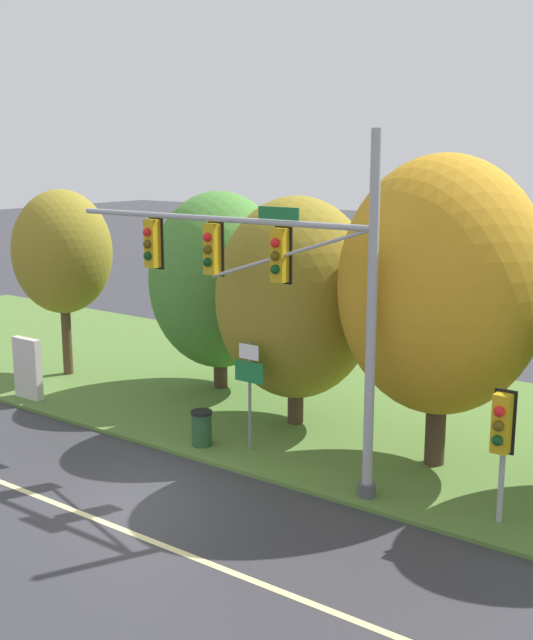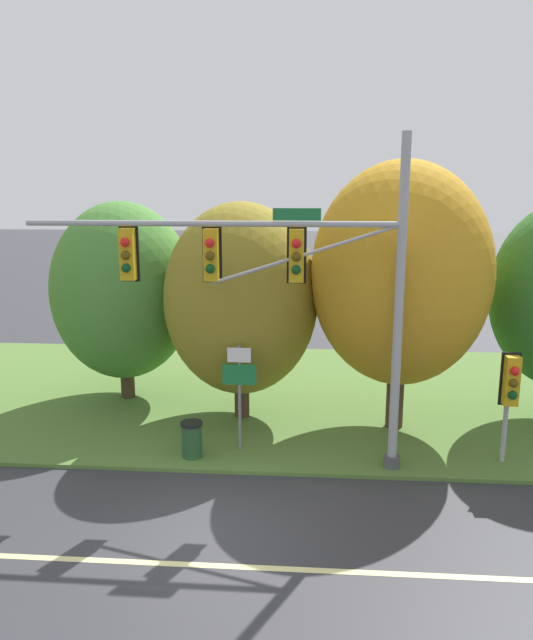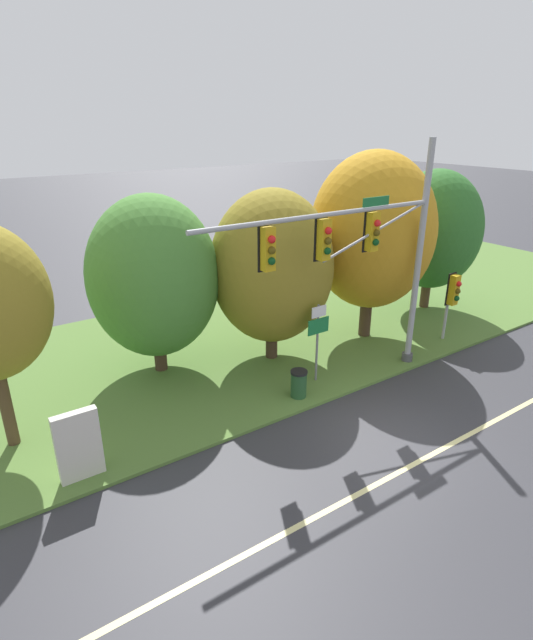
# 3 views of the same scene
# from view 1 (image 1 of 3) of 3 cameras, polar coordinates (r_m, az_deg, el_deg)

# --- Properties ---
(ground_plane) EXTENTS (160.00, 160.00, 0.00)m
(ground_plane) POSITION_cam_1_polar(r_m,az_deg,el_deg) (18.47, -9.09, -12.54)
(ground_plane) COLOR #333338
(lane_stripe) EXTENTS (36.00, 0.16, 0.01)m
(lane_stripe) POSITION_cam_1_polar(r_m,az_deg,el_deg) (17.74, -11.93, -13.72)
(lane_stripe) COLOR beige
(lane_stripe) RESTS_ON ground
(grass_verge) EXTENTS (48.00, 11.50, 0.10)m
(grass_verge) POSITION_cam_1_polar(r_m,az_deg,el_deg) (24.51, 4.81, -6.07)
(grass_verge) COLOR #517533
(grass_verge) RESTS_ON ground
(traffic_signal_mast) EXTENTS (8.98, 0.49, 7.96)m
(traffic_signal_mast) POSITION_cam_1_polar(r_m,az_deg,el_deg) (18.39, 0.20, 3.17)
(traffic_signal_mast) COLOR #9EA0A5
(traffic_signal_mast) RESTS_ON grass_verge
(pedestrian_signal_near_kerb) EXTENTS (0.46, 0.55, 2.85)m
(pedestrian_signal_near_kerb) POSITION_cam_1_polar(r_m,az_deg,el_deg) (16.85, 16.38, -7.54)
(pedestrian_signal_near_kerb) COLOR #9EA0A5
(pedestrian_signal_near_kerb) RESTS_ON grass_verge
(route_sign_post) EXTENTS (0.87, 0.08, 2.82)m
(route_sign_post) POSITION_cam_1_polar(r_m,az_deg,el_deg) (20.27, -1.23, -4.28)
(route_sign_post) COLOR slate
(route_sign_post) RESTS_ON grass_verge
(tree_nearest_road) EXTENTS (3.31, 3.31, 6.28)m
(tree_nearest_road) POSITION_cam_1_polar(r_m,az_deg,el_deg) (27.68, -14.32, 4.68)
(tree_nearest_road) COLOR #4C3823
(tree_nearest_road) RESTS_ON grass_verge
(tree_left_of_mast) EXTENTS (4.47, 4.47, 6.31)m
(tree_left_of_mast) POSITION_cam_1_polar(r_m,az_deg,el_deg) (25.38, -3.36, 2.83)
(tree_left_of_mast) COLOR #423021
(tree_left_of_mast) RESTS_ON grass_verge
(tree_behind_signpost) EXTENTS (4.44, 4.44, 6.35)m
(tree_behind_signpost) POSITION_cam_1_polar(r_m,az_deg,el_deg) (21.91, 2.14, 1.55)
(tree_behind_signpost) COLOR #423021
(tree_behind_signpost) RESTS_ON grass_verge
(tree_mid_verge) EXTENTS (4.91, 4.91, 7.48)m
(tree_mid_verge) POSITION_cam_1_polar(r_m,az_deg,el_deg) (19.22, 12.37, 2.36)
(tree_mid_verge) COLOR #423021
(tree_mid_verge) RESTS_ON grass_verge
(info_kiosk) EXTENTS (1.10, 0.24, 1.90)m
(info_kiosk) POSITION_cam_1_polar(r_m,az_deg,el_deg) (25.79, -16.61, -3.33)
(info_kiosk) COLOR beige
(info_kiosk) RESTS_ON grass_verge
(trash_bin) EXTENTS (0.56, 0.56, 0.93)m
(trash_bin) POSITION_cam_1_polar(r_m,az_deg,el_deg) (21.03, -4.63, -7.66)
(trash_bin) COLOR #234C28
(trash_bin) RESTS_ON grass_verge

